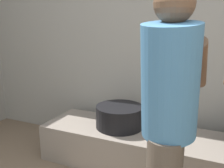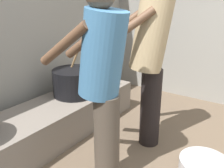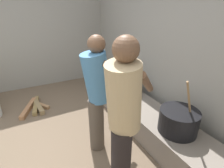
% 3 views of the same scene
% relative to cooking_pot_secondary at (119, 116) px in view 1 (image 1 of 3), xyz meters
% --- Properties ---
extents(block_enclosure_rear, '(5.19, 0.20, 2.37)m').
position_rel_cooking_pot_secondary_xyz_m(block_enclosure_rear, '(0.39, 0.50, 0.71)').
color(block_enclosure_rear, gray).
rests_on(block_enclosure_rear, ground_plane).
extents(hearth_ledge, '(2.70, 0.60, 0.37)m').
position_rel_cooking_pot_secondary_xyz_m(hearth_ledge, '(0.61, -0.02, -0.29)').
color(hearth_ledge, slate).
rests_on(hearth_ledge, ground_plane).
extents(cooking_pot_secondary, '(0.47, 0.47, 0.22)m').
position_rel_cooking_pot_secondary_xyz_m(cooking_pot_secondary, '(0.00, 0.00, 0.00)').
color(cooking_pot_secondary, black).
rests_on(cooking_pot_secondary, hearth_ledge).
extents(cook_in_blue_shirt, '(0.35, 0.66, 1.55)m').
position_rel_cooking_pot_secondary_xyz_m(cook_in_blue_shirt, '(0.63, -0.85, 0.41)').
color(cook_in_blue_shirt, '#4C4238').
rests_on(cook_in_blue_shirt, ground_plane).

